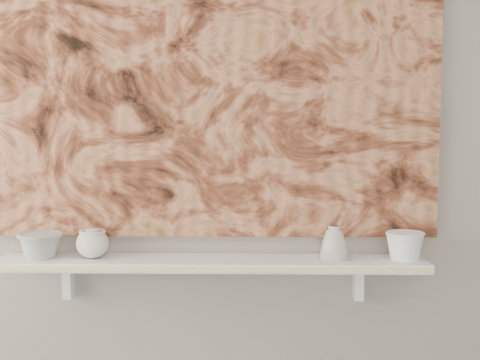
{
  "coord_description": "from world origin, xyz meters",
  "views": [
    {
      "loc": [
        0.14,
        -0.64,
        1.39
      ],
      "look_at": [
        0.09,
        1.49,
        1.19
      ],
      "focal_mm": 50.0,
      "sensor_mm": 36.0,
      "label": 1
    }
  ],
  "objects_px": {
    "painting": "(212,72)",
    "bell_vessel": "(334,242)",
    "shelf": "(211,263)",
    "cup_cream": "(92,244)",
    "bowl_grey": "(40,245)",
    "bowl_white": "(405,246)"
  },
  "relations": [
    {
      "from": "painting",
      "to": "bowl_white",
      "type": "distance_m",
      "value": 0.85
    },
    {
      "from": "bowl_white",
      "to": "bowl_grey",
      "type": "bearing_deg",
      "value": 180.0
    },
    {
      "from": "bowl_grey",
      "to": "cup_cream",
      "type": "xyz_separation_m",
      "value": [
        0.17,
        0.0,
        0.01
      ]
    },
    {
      "from": "shelf",
      "to": "bowl_grey",
      "type": "bearing_deg",
      "value": 180.0
    },
    {
      "from": "painting",
      "to": "bell_vessel",
      "type": "bearing_deg",
      "value": -11.4
    },
    {
      "from": "shelf",
      "to": "painting",
      "type": "distance_m",
      "value": 0.63
    },
    {
      "from": "painting",
      "to": "bowl_grey",
      "type": "xyz_separation_m",
      "value": [
        -0.56,
        -0.08,
        -0.57
      ]
    },
    {
      "from": "bowl_grey",
      "to": "bell_vessel",
      "type": "bearing_deg",
      "value": 0.0
    },
    {
      "from": "cup_cream",
      "to": "bowl_white",
      "type": "xyz_separation_m",
      "value": [
        1.02,
        0.0,
        -0.0
      ]
    },
    {
      "from": "bowl_grey",
      "to": "bowl_white",
      "type": "distance_m",
      "value": 1.19
    },
    {
      "from": "cup_cream",
      "to": "bell_vessel",
      "type": "xyz_separation_m",
      "value": [
        0.79,
        0.0,
        0.01
      ]
    },
    {
      "from": "bowl_white",
      "to": "shelf",
      "type": "bearing_deg",
      "value": 180.0
    },
    {
      "from": "painting",
      "to": "bowl_grey",
      "type": "distance_m",
      "value": 0.8
    },
    {
      "from": "cup_cream",
      "to": "bowl_white",
      "type": "bearing_deg",
      "value": 0.0
    },
    {
      "from": "painting",
      "to": "bowl_white",
      "type": "height_order",
      "value": "painting"
    },
    {
      "from": "painting",
      "to": "bell_vessel",
      "type": "xyz_separation_m",
      "value": [
        0.4,
        -0.08,
        -0.56
      ]
    },
    {
      "from": "bell_vessel",
      "to": "bowl_white",
      "type": "xyz_separation_m",
      "value": [
        0.23,
        0.0,
        -0.01
      ]
    },
    {
      "from": "bowl_grey",
      "to": "bowl_white",
      "type": "xyz_separation_m",
      "value": [
        1.19,
        0.0,
        0.0
      ]
    },
    {
      "from": "shelf",
      "to": "cup_cream",
      "type": "bearing_deg",
      "value": 180.0
    },
    {
      "from": "cup_cream",
      "to": "bell_vessel",
      "type": "relative_size",
      "value": 0.96
    },
    {
      "from": "bowl_grey",
      "to": "bowl_white",
      "type": "relative_size",
      "value": 1.18
    },
    {
      "from": "bowl_grey",
      "to": "bowl_white",
      "type": "height_order",
      "value": "bowl_white"
    }
  ]
}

